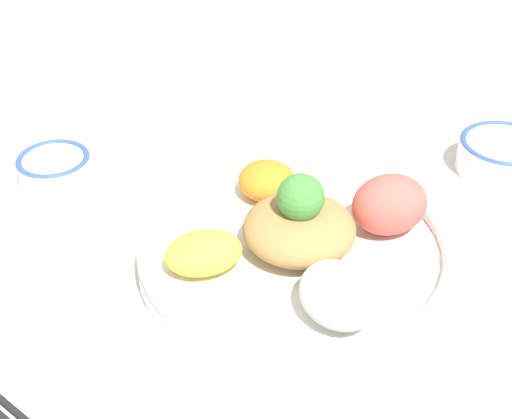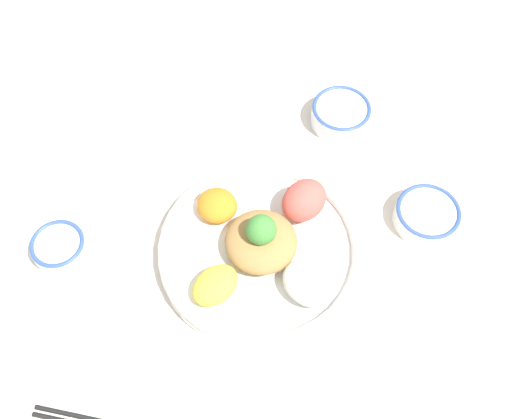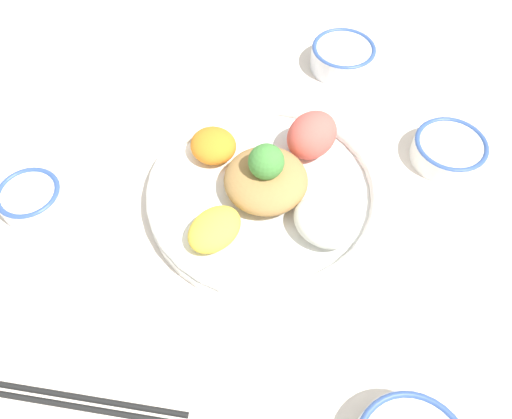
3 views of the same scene
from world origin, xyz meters
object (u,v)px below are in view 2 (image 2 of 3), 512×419
object	(u,v)px
salad_platter	(263,247)
sauce_bowl_dark	(341,114)
sauce_bowl_red	(427,215)
rice_bowl_plain	(59,247)
serving_spoon_main	(103,154)

from	to	relation	value
salad_platter	sauce_bowl_dark	world-z (taller)	salad_platter
sauce_bowl_red	rice_bowl_plain	xyz separation A→B (m)	(-0.53, 0.28, -0.00)
salad_platter	serving_spoon_main	world-z (taller)	salad_platter
salad_platter	sauce_bowl_dark	xyz separation A→B (m)	(0.27, 0.15, -0.00)
rice_bowl_plain	serving_spoon_main	size ratio (longest dim) A/B	0.72
sauce_bowl_red	rice_bowl_plain	bearing A→B (deg)	152.08
salad_platter	serving_spoon_main	distance (m)	0.35
sauce_bowl_red	sauce_bowl_dark	distance (m)	0.25
salad_platter	serving_spoon_main	xyz separation A→B (m)	(-0.13, 0.32, -0.02)
salad_platter	rice_bowl_plain	xyz separation A→B (m)	(-0.27, 0.18, -0.01)
sauce_bowl_red	rice_bowl_plain	size ratio (longest dim) A/B	1.22
salad_platter	sauce_bowl_red	bearing A→B (deg)	-20.67
salad_platter	sauce_bowl_red	distance (m)	0.28
sauce_bowl_red	sauce_bowl_dark	size ratio (longest dim) A/B	0.99
salad_platter	sauce_bowl_dark	bearing A→B (deg)	28.77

